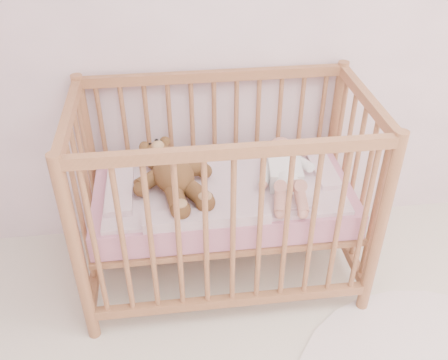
{
  "coord_description": "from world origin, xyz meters",
  "views": [
    {
      "loc": [
        -0.71,
        -0.31,
        1.94
      ],
      "look_at": [
        -0.47,
        1.55,
        0.62
      ],
      "focal_mm": 40.0,
      "sensor_mm": 36.0,
      "label": 1
    }
  ],
  "objects": [
    {
      "name": "blanket",
      "position": [
        -0.47,
        1.6,
        0.56
      ],
      "size": [
        1.1,
        0.58,
        0.06
      ],
      "primitive_type": null,
      "color": "pink",
      "rests_on": "mattress"
    },
    {
      "name": "teddy_bear",
      "position": [
        -0.7,
        1.58,
        0.65
      ],
      "size": [
        0.57,
        0.67,
        0.16
      ],
      "primitive_type": null,
      "rotation": [
        0.0,
        0.0,
        0.34
      ],
      "color": "brown",
      "rests_on": "blanket"
    },
    {
      "name": "baby",
      "position": [
        -0.18,
        1.58,
        0.64
      ],
      "size": [
        0.34,
        0.61,
        0.14
      ],
      "primitive_type": null,
      "rotation": [
        0.0,
        0.0,
        -0.11
      ],
      "color": "white",
      "rests_on": "blanket"
    },
    {
      "name": "mattress",
      "position": [
        -0.47,
        1.6,
        0.49
      ],
      "size": [
        1.22,
        0.62,
        0.13
      ],
      "primitive_type": "cube",
      "color": "pink",
      "rests_on": "crib"
    },
    {
      "name": "crib",
      "position": [
        -0.47,
        1.6,
        0.5
      ],
      "size": [
        1.36,
        0.76,
        1.0
      ],
      "primitive_type": null,
      "color": "#B7764D",
      "rests_on": "floor"
    }
  ]
}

